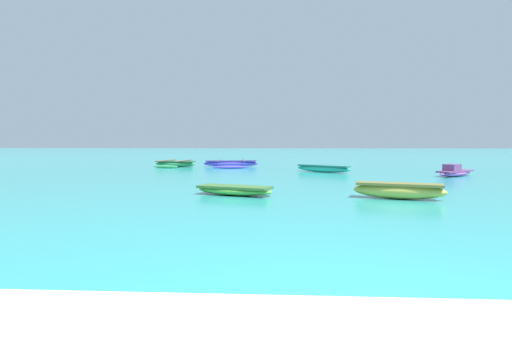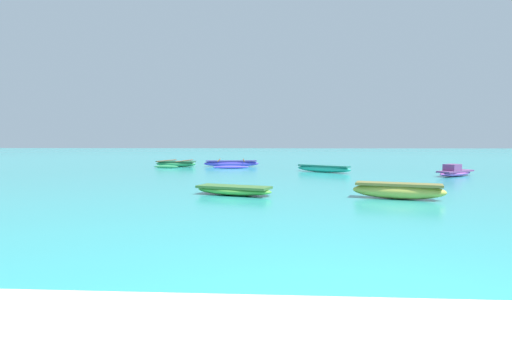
{
  "view_description": "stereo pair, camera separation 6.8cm",
  "coord_description": "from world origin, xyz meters",
  "px_view_note": "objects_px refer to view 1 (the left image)",
  "views": [
    {
      "loc": [
        -1.11,
        -3.05,
        1.7
      ],
      "look_at": [
        -2.29,
        17.73,
        0.25
      ],
      "focal_mm": 28.0,
      "sensor_mm": 36.0,
      "label": 1
    },
    {
      "loc": [
        -1.05,
        -3.05,
        1.7
      ],
      "look_at": [
        -2.29,
        17.73,
        0.25
      ],
      "focal_mm": 28.0,
      "sensor_mm": 36.0,
      "label": 2
    }
  ],
  "objects_px": {
    "moored_boat_0": "(323,168)",
    "moored_boat_1": "(399,190)",
    "moored_boat_4": "(175,164)",
    "moored_boat_3": "(235,190)",
    "moored_boat_5": "(455,172)",
    "moored_boat_2": "(231,163)"
  },
  "relations": [
    {
      "from": "moored_boat_4",
      "to": "moored_boat_5",
      "type": "bearing_deg",
      "value": -13.84
    },
    {
      "from": "moored_boat_0",
      "to": "moored_boat_2",
      "type": "relative_size",
      "value": 0.66
    },
    {
      "from": "moored_boat_0",
      "to": "moored_boat_2",
      "type": "xyz_separation_m",
      "value": [
        -5.94,
        5.0,
        0.01
      ]
    },
    {
      "from": "moored_boat_1",
      "to": "moored_boat_2",
      "type": "height_order",
      "value": "moored_boat_2"
    },
    {
      "from": "moored_boat_1",
      "to": "moored_boat_5",
      "type": "bearing_deg",
      "value": 76.47
    },
    {
      "from": "moored_boat_3",
      "to": "moored_boat_2",
      "type": "bearing_deg",
      "value": 116.66
    },
    {
      "from": "moored_boat_0",
      "to": "moored_boat_1",
      "type": "bearing_deg",
      "value": -45.12
    },
    {
      "from": "moored_boat_3",
      "to": "moored_boat_5",
      "type": "distance_m",
      "value": 13.07
    },
    {
      "from": "moored_boat_1",
      "to": "moored_boat_3",
      "type": "distance_m",
      "value": 5.11
    },
    {
      "from": "moored_boat_5",
      "to": "moored_boat_4",
      "type": "bearing_deg",
      "value": 116.46
    },
    {
      "from": "moored_boat_0",
      "to": "moored_boat_5",
      "type": "distance_m",
      "value": 6.81
    },
    {
      "from": "moored_boat_0",
      "to": "moored_boat_3",
      "type": "xyz_separation_m",
      "value": [
        -3.99,
        -10.29,
        -0.06
      ]
    },
    {
      "from": "moored_boat_1",
      "to": "moored_boat_3",
      "type": "xyz_separation_m",
      "value": [
        -5.07,
        0.61,
        -0.1
      ]
    },
    {
      "from": "moored_boat_0",
      "to": "moored_boat_4",
      "type": "xyz_separation_m",
      "value": [
        -9.85,
        4.67,
        -0.0
      ]
    },
    {
      "from": "moored_boat_3",
      "to": "moored_boat_4",
      "type": "distance_m",
      "value": 16.07
    },
    {
      "from": "moored_boat_0",
      "to": "moored_boat_3",
      "type": "relative_size",
      "value": 1.11
    },
    {
      "from": "moored_boat_0",
      "to": "moored_boat_4",
      "type": "relative_size",
      "value": 0.87
    },
    {
      "from": "moored_boat_3",
      "to": "moored_boat_5",
      "type": "relative_size",
      "value": 1.07
    },
    {
      "from": "moored_boat_4",
      "to": "moored_boat_0",
      "type": "bearing_deg",
      "value": -15.81
    },
    {
      "from": "moored_boat_4",
      "to": "moored_boat_5",
      "type": "relative_size",
      "value": 1.37
    },
    {
      "from": "moored_boat_0",
      "to": "moored_boat_1",
      "type": "relative_size",
      "value": 1.11
    },
    {
      "from": "moored_boat_1",
      "to": "moored_boat_4",
      "type": "xyz_separation_m",
      "value": [
        -10.93,
        15.57,
        -0.04
      ]
    }
  ]
}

